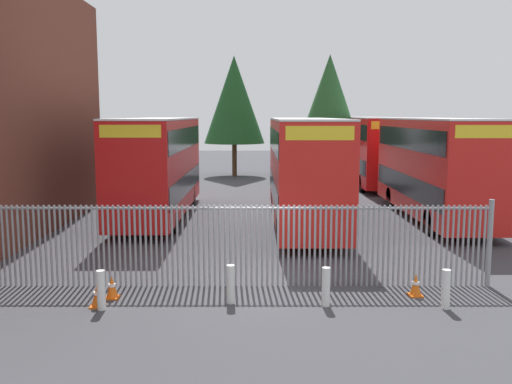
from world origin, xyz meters
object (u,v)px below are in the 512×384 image
Objects in this scene: bollard_near_left at (100,290)px; traffic_cone_mid_forecourt at (415,285)px; double_decker_bus_behind_fence_right at (157,164)px; bollard_center_front at (230,284)px; double_decker_bus_near_gate at (303,168)px; traffic_cone_near_kerb at (96,295)px; bollard_near_right at (325,287)px; bollard_far_right at (445,289)px; double_decker_bus_behind_fence_left at (433,164)px; traffic_cone_by_gate at (111,287)px; double_decker_bus_far_back at (369,148)px.

bollard_near_left reaches higher than traffic_cone_mid_forecourt.
double_decker_bus_behind_fence_right is 18.32× the size of traffic_cone_mid_forecourt.
traffic_cone_mid_forecourt is (8.37, -11.02, -2.13)m from double_decker_bus_behind_fence_right.
bollard_center_front is at bearing 8.75° from bollard_near_left.
double_decker_bus_near_gate is 11.62m from traffic_cone_near_kerb.
double_decker_bus_behind_fence_right is at bearing 117.01° from bollard_near_right.
double_decker_bus_near_gate is at bearing 104.11° from bollard_far_right.
bollard_far_right is 1.05m from traffic_cone_mid_forecourt.
double_decker_bus_behind_fence_left reaches higher than traffic_cone_mid_forecourt.
bollard_near_left is at bearing -119.17° from double_decker_bus_near_gate.
bollard_far_right reaches higher than traffic_cone_by_gate.
double_decker_bus_behind_fence_right is at bearing 93.70° from traffic_cone_by_gate.
traffic_cone_by_gate is at bearing 87.42° from bollard_near_left.
bollard_center_front is at bearing -126.92° from double_decker_bus_behind_fence_left.
traffic_cone_by_gate is at bearing -136.50° from double_decker_bus_behind_fence_left.
traffic_cone_near_kerb is at bearing -106.41° from traffic_cone_by_gate.
double_decker_bus_near_gate and double_decker_bus_behind_fence_left have the same top height.
bollard_far_right is at bearing -5.35° from traffic_cone_by_gate.
traffic_cone_mid_forecourt is 1.00× the size of traffic_cone_near_kerb.
traffic_cone_mid_forecourt is (7.64, 0.18, 0.00)m from traffic_cone_by_gate.
double_decker_bus_behind_fence_left and double_decker_bus_far_back have the same top height.
double_decker_bus_behind_fence_right is (-12.08, 0.42, 0.00)m from double_decker_bus_behind_fence_left.
double_decker_bus_far_back reaches higher than bollard_near_left.
traffic_cone_mid_forecourt is (4.66, 0.54, -0.19)m from bollard_center_front.
double_decker_bus_far_back is 11.38× the size of bollard_near_left.
bollard_near_left and bollard_far_right have the same top height.
double_decker_bus_near_gate reaches higher than bollard_near_right.
bollard_center_front and bollard_near_right have the same top height.
bollard_far_right is (-2.90, -23.56, -1.95)m from double_decker_bus_far_back.
double_decker_bus_behind_fence_left is at bearing 44.68° from traffic_cone_near_kerb.
bollard_center_front is 4.69m from traffic_cone_mid_forecourt.
bollard_far_right is at bearing -4.40° from bollard_center_front.
bollard_near_left is 8.12m from bollard_far_right.
traffic_cone_mid_forecourt is at bearing 1.34° from traffic_cone_by_gate.
bollard_far_right is at bearing -0.84° from traffic_cone_near_kerb.
double_decker_bus_behind_fence_left and double_decker_bus_behind_fence_right have the same top height.
bollard_near_left is 1.00× the size of bollard_far_right.
double_decker_bus_near_gate is 11.38× the size of bollard_center_front.
double_decker_bus_far_back is 25.40m from traffic_cone_by_gate.
bollard_near_right reaches higher than traffic_cone_near_kerb.
bollard_near_right reaches higher than traffic_cone_mid_forecourt.
traffic_cone_mid_forecourt is (-3.72, -10.60, -2.13)m from double_decker_bus_behind_fence_left.
double_decker_bus_behind_fence_right is 18.32× the size of traffic_cone_near_kerb.
double_decker_bus_near_gate is at bearing -17.41° from double_decker_bus_behind_fence_right.
traffic_cone_near_kerb is (-11.17, -23.44, -2.13)m from double_decker_bus_far_back.
traffic_cone_mid_forecourt is at bearing -52.79° from double_decker_bus_behind_fence_right.
double_decker_bus_behind_fence_right is at bearing 92.59° from traffic_cone_near_kerb.
bollard_near_right is 1.61× the size of traffic_cone_near_kerb.
traffic_cone_mid_forecourt is at bearing 7.49° from bollard_near_left.
traffic_cone_by_gate is (0.72, -11.20, -2.13)m from double_decker_bus_behind_fence_right.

